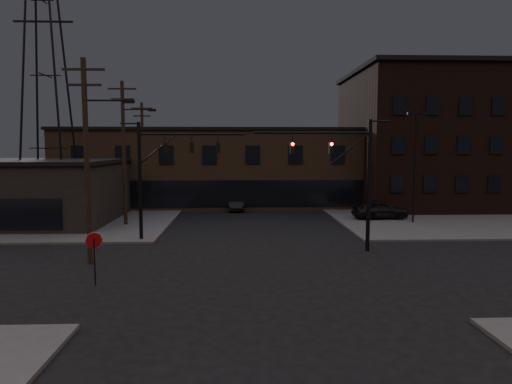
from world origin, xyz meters
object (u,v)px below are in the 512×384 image
at_px(parked_car_lot_a, 380,209).
at_px(parked_car_lot_b, 392,205).
at_px(traffic_signal_far, 159,167).
at_px(stop_sign, 94,246).
at_px(car_crossing, 236,203).
at_px(traffic_signal_near, 350,171).

relative_size(parked_car_lot_a, parked_car_lot_b, 1.17).
bearing_deg(traffic_signal_far, parked_car_lot_b, 32.76).
bearing_deg(stop_sign, car_crossing, 75.64).
relative_size(traffic_signal_far, car_crossing, 1.87).
bearing_deg(car_crossing, parked_car_lot_b, -7.59).
relative_size(stop_sign, parked_car_lot_b, 0.61).
bearing_deg(traffic_signal_near, parked_car_lot_a, 64.41).
bearing_deg(stop_sign, traffic_signal_near, 25.90).
distance_m(parked_car_lot_a, parked_car_lot_b, 5.72).
xyz_separation_m(parked_car_lot_a, parked_car_lot_b, (2.72, 5.02, -0.22)).
relative_size(traffic_signal_near, parked_car_lot_b, 1.98).
distance_m(traffic_signal_far, parked_car_lot_b, 24.54).
xyz_separation_m(traffic_signal_near, car_crossing, (-7.00, 18.34, -4.23)).
relative_size(traffic_signal_near, stop_sign, 3.23).
xyz_separation_m(traffic_signal_far, car_crossing, (5.07, 14.84, -4.31)).
xyz_separation_m(stop_sign, parked_car_lot_b, (21.61, 23.06, -1.11)).
xyz_separation_m(parked_car_lot_a, car_crossing, (-12.54, 6.79, -0.25)).
distance_m(traffic_signal_near, stop_sign, 15.17).
distance_m(traffic_signal_far, car_crossing, 16.26).
distance_m(traffic_signal_near, car_crossing, 20.08).
height_order(stop_sign, car_crossing, stop_sign).
bearing_deg(traffic_signal_far, car_crossing, 71.13).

